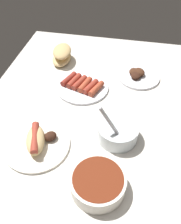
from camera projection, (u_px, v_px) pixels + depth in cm
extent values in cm
cube|color=silver|center=(93.00, 118.00, 92.76)|extent=(120.00, 90.00, 3.00)
cylinder|color=silver|center=(118.00, 132.00, 81.94)|extent=(14.08, 14.08, 5.92)
cylinder|color=beige|center=(118.00, 129.00, 81.10)|extent=(12.39, 12.39, 2.66)
cube|color=#B7B7BC|center=(112.00, 126.00, 75.74)|extent=(1.56, 9.12, 14.03)
cylinder|color=white|center=(82.00, 87.00, 102.76)|extent=(22.41, 22.41, 1.00)
cylinder|color=maroon|center=(69.00, 79.00, 103.85)|extent=(9.22, 5.57, 2.44)
cylinder|color=#9E3828|center=(74.00, 81.00, 102.92)|extent=(9.27, 4.98, 2.44)
cylinder|color=#9E3828|center=(79.00, 83.00, 102.00)|extent=(9.24, 5.37, 2.44)
cylinder|color=#AD472D|center=(85.00, 85.00, 101.08)|extent=(9.28, 4.91, 2.44)
cylinder|color=#9E3828|center=(91.00, 87.00, 100.16)|extent=(9.21, 5.66, 2.44)
cylinder|color=#AD472D|center=(96.00, 89.00, 99.23)|extent=(9.21, 5.66, 2.44)
cylinder|color=white|center=(98.00, 183.00, 68.84)|extent=(16.17, 16.17, 5.31)
cylinder|color=maroon|center=(98.00, 179.00, 67.23)|extent=(14.56, 14.56, 1.00)
cylinder|color=white|center=(138.00, 76.00, 107.92)|extent=(18.64, 18.64, 1.00)
ellipsoid|color=#472819|center=(134.00, 72.00, 107.74)|extent=(5.82, 5.01, 2.31)
ellipsoid|color=#472819|center=(139.00, 72.00, 106.99)|extent=(7.00, 6.78, 2.91)
ellipsoid|color=#381E14|center=(136.00, 75.00, 105.84)|extent=(5.82, 4.79, 2.30)
cylinder|color=white|center=(37.00, 145.00, 81.10)|extent=(22.27, 22.27, 1.00)
ellipsoid|color=#DBB77A|center=(35.00, 140.00, 79.18)|extent=(13.85, 9.62, 4.40)
cylinder|color=#9E3828|center=(35.00, 137.00, 78.32)|extent=(12.13, 6.01, 2.40)
ellipsoid|color=#381E14|center=(50.00, 136.00, 81.28)|extent=(5.61, 5.68, 2.80)
ellipsoid|color=#DBB77A|center=(62.00, 58.00, 116.02)|extent=(13.93, 8.73, 3.60)
ellipsoid|color=tan|center=(62.00, 51.00, 113.71)|extent=(14.96, 10.61, 3.60)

